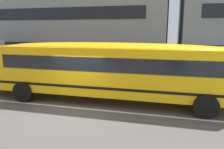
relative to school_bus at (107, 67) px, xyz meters
The scene contains 5 objects.
ground_plane 2.60m from the school_bus, 124.30° to the right, with size 400.00×400.00×0.00m, color #54514F.
sidewalk_far 7.11m from the school_bus, 98.77° to the left, with size 120.00×3.00×0.01m, color gray.
lane_centreline 2.60m from the school_bus, 124.30° to the right, with size 110.00×0.16×0.01m, color silver.
school_bus is the anchor object (origin of this frame).
apartment_block_far_left 16.08m from the school_bus, 121.85° to the left, with size 21.71×9.51×13.30m.
Camera 1 is at (4.14, -9.33, 3.73)m, focal length 35.43 mm.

